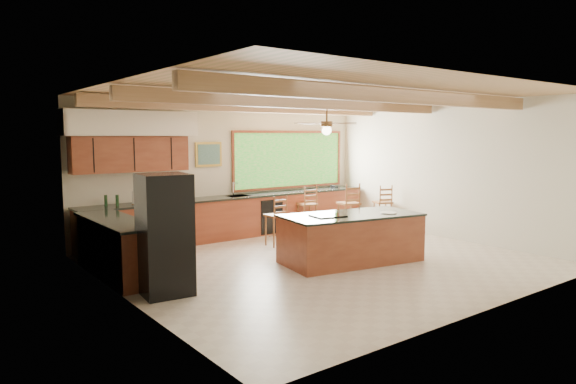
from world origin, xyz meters
TOP-DOWN VIEW (x-y plane):
  - ground at (0.00, 0.00)m, footprint 7.20×7.20m
  - room_shell at (-0.17, 0.65)m, footprint 7.27×6.54m
  - counter_run at (-0.82, 2.52)m, footprint 7.12×3.10m
  - island at (0.39, -0.30)m, footprint 2.65×1.58m
  - refrigerator at (-3.05, -0.07)m, footprint 0.74×0.72m
  - bar_stool_a at (0.10, 1.54)m, footprint 0.39×0.39m
  - bar_stool_b at (2.16, 1.54)m, footprint 0.52×0.52m
  - bar_stool_c at (1.55, 2.30)m, footprint 0.46×0.46m
  - bar_stool_d at (3.30, 1.54)m, footprint 0.50×0.50m

SIDE VIEW (x-z plane):
  - ground at x=0.00m, z-range 0.00..0.00m
  - island at x=0.39m, z-range -0.01..0.88m
  - counter_run at x=-0.82m, z-range -0.15..1.07m
  - bar_stool_a at x=0.10m, z-range 0.10..1.15m
  - bar_stool_d at x=3.30m, z-range 0.10..1.18m
  - bar_stool_c at x=1.55m, z-range 0.10..1.20m
  - bar_stool_b at x=2.16m, z-range 0.11..1.30m
  - refrigerator at x=-3.05m, z-range 0.00..1.73m
  - room_shell at x=-0.17m, z-range 0.70..3.72m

